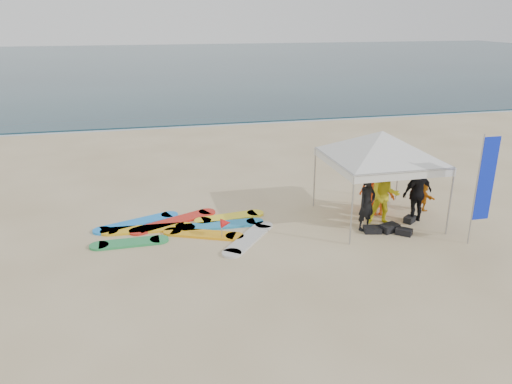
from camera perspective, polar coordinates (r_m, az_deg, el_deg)
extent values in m
plane|color=beige|center=(13.01, 3.46, -8.69)|extent=(120.00, 120.00, 0.00)
cube|color=#0C2633|center=(71.29, -10.87, 14.37)|extent=(160.00, 84.00, 0.08)
cube|color=silver|center=(29.98, -6.59, 7.64)|extent=(160.00, 1.20, 0.01)
imported|color=black|center=(15.25, 12.56, -1.29)|extent=(0.72, 0.60, 1.68)
imported|color=yellow|center=(15.74, 14.46, -0.38)|extent=(1.10, 0.97, 1.89)
imported|color=#F35B15|center=(16.54, 13.93, 0.02)|extent=(1.14, 0.87, 1.55)
imported|color=black|center=(16.28, 17.95, -0.12)|extent=(1.16, 0.67, 1.86)
imported|color=#D94A13|center=(16.91, 13.17, 0.75)|extent=(0.89, 0.65, 1.69)
imported|color=orange|center=(17.44, 18.61, -0.50)|extent=(0.36, 0.89, 0.94)
cylinder|color=#A5A5A8|center=(16.77, 6.70, 1.65)|extent=(0.05, 0.05, 2.05)
cylinder|color=#A5A5A8|center=(18.03, 15.94, 2.29)|extent=(0.05, 0.05, 2.05)
cylinder|color=#A5A5A8|center=(14.10, 10.90, -2.13)|extent=(0.05, 0.05, 2.05)
cylinder|color=#A5A5A8|center=(15.57, 21.30, -1.05)|extent=(0.05, 0.05, 2.05)
cube|color=white|center=(14.48, 16.70, 1.77)|extent=(3.17, 0.02, 0.24)
cube|color=white|center=(17.10, 11.69, 4.87)|extent=(3.17, 0.02, 0.24)
cube|color=white|center=(15.14, 8.79, 3.15)|extent=(0.02, 3.17, 0.24)
cube|color=white|center=(16.52, 18.76, 3.71)|extent=(0.02, 3.17, 0.24)
pyramid|color=white|center=(15.54, 14.27, 6.78)|extent=(4.35, 4.35, 0.82)
cylinder|color=#A5A5A8|center=(14.97, 23.82, 0.13)|extent=(0.04, 0.04, 3.19)
cube|color=#0D25D7|center=(15.03, 24.81, 1.35)|extent=(0.50, 0.03, 2.37)
cylinder|color=#A5A5A8|center=(14.48, -3.93, -4.32)|extent=(0.02, 0.02, 0.60)
cone|color=red|center=(14.42, -3.48, -3.56)|extent=(0.28, 0.28, 0.28)
cube|color=black|center=(15.56, 15.00, -3.98)|extent=(0.64, 0.52, 0.22)
cube|color=black|center=(15.47, 16.55, -4.37)|extent=(0.54, 0.53, 0.18)
cube|color=black|center=(15.40, 13.15, -4.20)|extent=(0.58, 0.50, 0.16)
cube|color=black|center=(16.39, 17.15, -3.01)|extent=(0.44, 0.42, 0.20)
cube|color=#F6A614|center=(14.88, -6.05, -4.81)|extent=(1.97, 1.26, 0.07)
cube|color=#258BC6|center=(15.46, -4.00, -3.78)|extent=(2.14, 0.56, 0.07)
cube|color=red|center=(15.90, -9.35, -3.33)|extent=(2.46, 1.54, 0.07)
cube|color=#27914B|center=(14.71, -14.25, -5.65)|extent=(1.68, 0.56, 0.07)
cube|color=yellow|center=(15.49, -12.33, -4.16)|extent=(2.25, 0.65, 0.07)
cube|color=beige|center=(14.51, -0.83, -5.36)|extent=(1.74, 1.99, 0.07)
cube|color=#1D8BF7|center=(16.03, -13.45, -3.43)|extent=(2.26, 1.30, 0.07)
cube|color=yellow|center=(16.02, -3.05, -2.89)|extent=(1.83, 0.78, 0.07)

